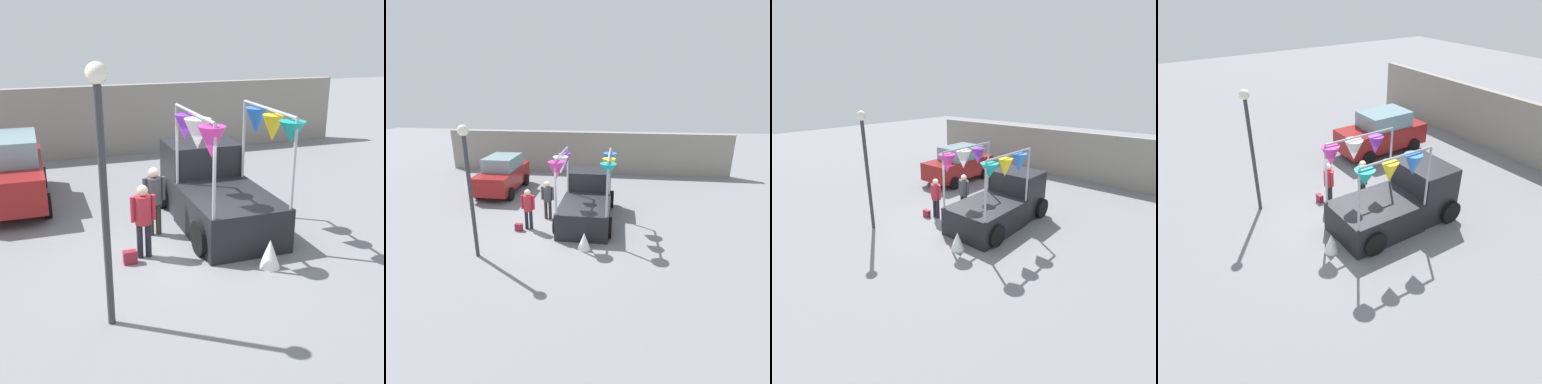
{
  "view_description": "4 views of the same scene",
  "coord_description": "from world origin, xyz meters",
  "views": [
    {
      "loc": [
        -3.18,
        -9.18,
        4.63
      ],
      "look_at": [
        0.1,
        0.42,
        1.13
      ],
      "focal_mm": 45.0,
      "sensor_mm": 36.0,
      "label": 1
    },
    {
      "loc": [
        2.14,
        -10.35,
        5.08
      ],
      "look_at": [
        0.68,
        0.38,
        1.41
      ],
      "focal_mm": 28.0,
      "sensor_mm": 36.0,
      "label": 2
    },
    {
      "loc": [
        6.84,
        -7.59,
        4.95
      ],
      "look_at": [
        0.26,
        -0.12,
        1.4
      ],
      "focal_mm": 28.0,
      "sensor_mm": 36.0,
      "label": 3
    },
    {
      "loc": [
        8.7,
        -5.67,
        7.15
      ],
      "look_at": [
        0.11,
        -0.11,
        1.12
      ],
      "focal_mm": 35.0,
      "sensor_mm": 36.0,
      "label": 4
    }
  ],
  "objects": [
    {
      "name": "street_lamp",
      "position": [
        -2.24,
        -2.33,
        2.71
      ],
      "size": [
        0.32,
        0.32,
        4.18
      ],
      "color": "#333338",
      "rests_on": "ground"
    },
    {
      "name": "ground_plane",
      "position": [
        0.0,
        0.0,
        0.0
      ],
      "size": [
        60.0,
        60.0,
        0.0
      ],
      "primitive_type": "plane",
      "color": "slate"
    },
    {
      "name": "parked_car",
      "position": [
        -3.81,
        4.12,
        0.94
      ],
      "size": [
        1.88,
        4.0,
        1.88
      ],
      "color": "maroon",
      "rests_on": "ground"
    },
    {
      "name": "person_customer",
      "position": [
        -1.16,
        -0.15,
        0.96
      ],
      "size": [
        0.53,
        0.34,
        1.6
      ],
      "color": "black",
      "rests_on": "ground"
    },
    {
      "name": "vendor_truck",
      "position": [
        0.95,
        1.26,
        0.91
      ],
      "size": [
        2.39,
        4.12,
        2.95
      ],
      "color": "black",
      "rests_on": "ground"
    },
    {
      "name": "handbag",
      "position": [
        -1.51,
        -0.35,
        0.14
      ],
      "size": [
        0.28,
        0.16,
        0.28
      ],
      "primitive_type": "cube",
      "color": "maroon",
      "rests_on": "ground"
    },
    {
      "name": "brick_boundary_wall",
      "position": [
        0.0,
        8.64,
        1.3
      ],
      "size": [
        18.0,
        0.36,
        2.6
      ],
      "primitive_type": "cube",
      "color": "gray",
      "rests_on": "ground"
    },
    {
      "name": "person_vendor",
      "position": [
        -0.65,
        0.9,
        0.99
      ],
      "size": [
        0.53,
        0.34,
        1.64
      ],
      "color": "#2D2823",
      "rests_on": "ground"
    },
    {
      "name": "folded_kite_bundle_white",
      "position": [
        1.13,
        -1.42,
        0.3
      ],
      "size": [
        0.57,
        0.57,
        0.6
      ],
      "primitive_type": "cone",
      "rotation": [
        0.0,
        0.0,
        1.18
      ],
      "color": "white",
      "rests_on": "ground"
    }
  ]
}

